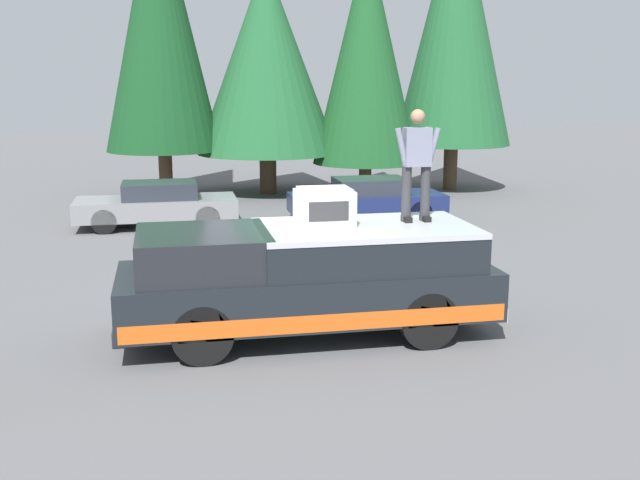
% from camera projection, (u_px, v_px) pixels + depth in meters
% --- Properties ---
extents(ground_plane, '(90.00, 90.00, 0.00)m').
position_uv_depth(ground_plane, '(270.00, 327.00, 11.91)').
color(ground_plane, '#565659').
extents(pickup_truck, '(2.01, 5.54, 1.65)m').
position_uv_depth(pickup_truck, '(307.00, 279.00, 11.36)').
color(pickup_truck, black).
rests_on(pickup_truck, ground).
extents(compressor_unit, '(0.65, 0.84, 0.56)m').
position_uv_depth(compressor_unit, '(324.00, 207.00, 11.35)').
color(compressor_unit, silver).
rests_on(compressor_unit, pickup_truck).
extents(person_on_truck_bed, '(0.29, 0.72, 1.69)m').
position_uv_depth(person_on_truck_bed, '(417.00, 162.00, 11.55)').
color(person_on_truck_bed, '#333338').
rests_on(person_on_truck_bed, pickup_truck).
extents(parked_car_navy, '(1.64, 4.10, 1.16)m').
position_uv_depth(parked_car_navy, '(367.00, 200.00, 20.60)').
color(parked_car_navy, navy).
rests_on(parked_car_navy, ground).
extents(parked_car_grey, '(1.64, 4.10, 1.16)m').
position_uv_depth(parked_car_grey, '(157.00, 204.00, 19.83)').
color(parked_car_grey, gray).
rests_on(parked_car_grey, ground).
extents(conifer_far_left, '(3.91, 3.91, 9.72)m').
position_uv_depth(conifer_far_left, '(455.00, 21.00, 25.32)').
color(conifer_far_left, '#4C3826').
rests_on(conifer_far_left, ground).
extents(conifer_left, '(3.43, 3.43, 8.12)m').
position_uv_depth(conifer_left, '(367.00, 52.00, 24.36)').
color(conifer_left, '#4C3826').
rests_on(conifer_left, ground).
extents(conifer_center_left, '(4.64, 4.64, 7.46)m').
position_uv_depth(conifer_center_left, '(266.00, 59.00, 24.78)').
color(conifer_center_left, '#4C3826').
rests_on(conifer_center_left, ground).
extents(conifer_center_right, '(3.64, 3.64, 9.63)m').
position_uv_depth(conifer_center_right, '(159.00, 20.00, 23.82)').
color(conifer_center_right, '#4C3826').
rests_on(conifer_center_right, ground).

